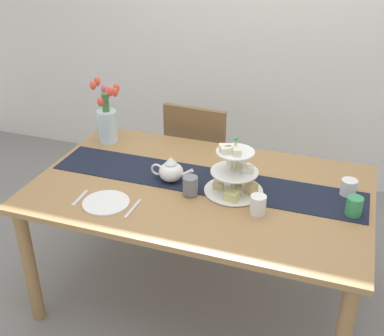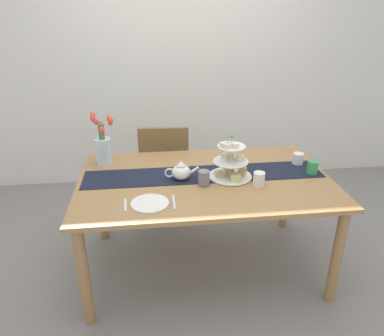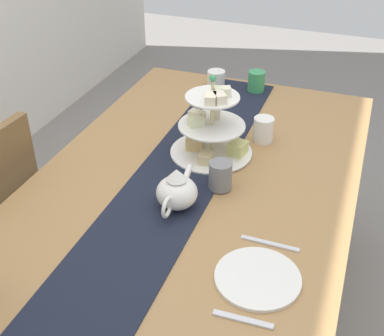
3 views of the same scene
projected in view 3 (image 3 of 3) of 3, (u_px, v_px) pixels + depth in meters
The scene contains 12 objects.
ground_plane at pixel (194, 324), 2.14m from camera, with size 8.00×8.00×0.00m, color gray.
dining_table at pixel (195, 200), 1.78m from camera, with size 1.73×1.06×0.74m.
table_runner at pixel (179, 175), 1.75m from camera, with size 1.67×0.29×0.00m, color black.
tiered_cake_stand at pixel (212, 131), 1.82m from camera, with size 0.30×0.30×0.30m.
teapot at pixel (177, 191), 1.57m from camera, with size 0.24×0.13×0.14m.
cream_jug at pixel (216, 80), 2.33m from camera, with size 0.08×0.08×0.09m, color white.
dinner_plate_left at pixel (258, 278), 1.34m from camera, with size 0.23×0.23×0.01m, color white.
fork_left at pixel (243, 319), 1.23m from camera, with size 0.02×0.15×0.01m, color silver.
knife_left at pixel (270, 244), 1.46m from camera, with size 0.01×0.17×0.01m, color silver.
mug_grey at pixel (220, 175), 1.66m from camera, with size 0.08×0.08×0.10m, color slate.
mug_white_text at pixel (263, 129), 1.93m from camera, with size 0.08×0.08×0.10m, color white.
mug_orange at pixel (256, 82), 2.30m from camera, with size 0.08×0.08×0.10m, color #389356.
Camera 3 is at (-1.35, -0.48, 1.73)m, focal length 47.71 mm.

